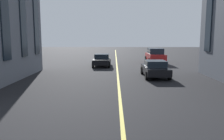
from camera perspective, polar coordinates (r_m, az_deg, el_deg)
The scene contains 4 objects.
lane_centre_line at distance 19.78m, azimuth 1.43°, elevation -1.22°, with size 80.00×0.16×0.01m.
car_black_near at distance 25.91m, azimuth -2.56°, elevation 2.54°, with size 4.40×1.95×1.37m.
car_black_far at distance 19.01m, azimuth 10.68°, elevation 0.39°, with size 4.40×1.95×1.37m.
car_red_parked_a at distance 29.48m, azimuth 10.75°, elevation 3.60°, with size 4.70×2.14×1.88m.
Camera 1 is at (0.48, 0.30, 3.20)m, focal length 36.59 mm.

